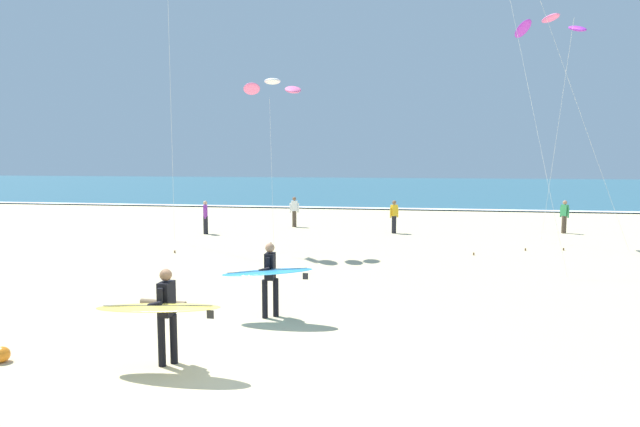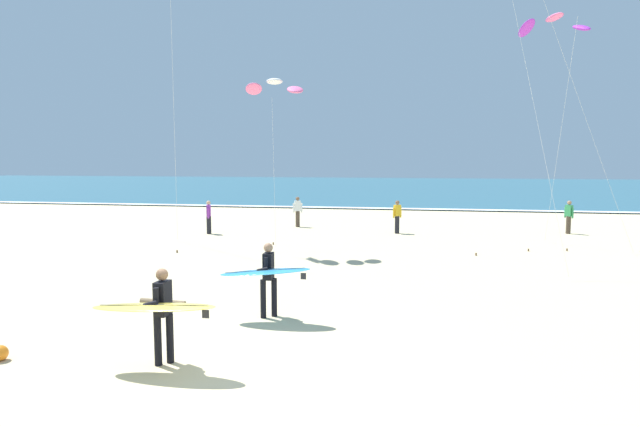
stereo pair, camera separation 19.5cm
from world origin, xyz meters
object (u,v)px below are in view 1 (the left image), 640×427
object	(u,v)px
bystander_green_top	(564,216)
surfer_lead	(162,309)
beach_ball	(2,355)
driftwood_log	(163,303)
kite_arc_rose_distant	(550,26)
bystander_white_top	(294,212)
bystander_purple_top	(206,217)
surfer_trailing	(268,274)
kite_arc_ivory_low	(272,87)
bystander_yellow_top	(394,217)

from	to	relation	value
bystander_green_top	surfer_lead	bearing A→B (deg)	-120.61
beach_ball	driftwood_log	bearing A→B (deg)	73.95
bystander_green_top	kite_arc_rose_distant	bearing A→B (deg)	-119.00
bystander_white_top	bystander_purple_top	world-z (taller)	same
surfer_lead	bystander_green_top	world-z (taller)	surfer_lead
surfer_trailing	beach_ball	size ratio (longest dim) A/B	7.40
beach_ball	kite_arc_ivory_low	bearing A→B (deg)	81.06
driftwood_log	bystander_white_top	bearing A→B (deg)	90.58
surfer_lead	kite_arc_rose_distant	world-z (taller)	kite_arc_rose_distant
bystander_white_top	bystander_purple_top	size ratio (longest dim) A/B	1.00
kite_arc_rose_distant	bystander_purple_top	world-z (taller)	kite_arc_rose_distant
surfer_lead	driftwood_log	world-z (taller)	surfer_lead
surfer_lead	driftwood_log	bearing A→B (deg)	115.89
bystander_white_top	bystander_yellow_top	size ratio (longest dim) A/B	1.00
beach_ball	driftwood_log	world-z (taller)	beach_ball
surfer_trailing	kite_arc_ivory_low	distance (m)	10.27
surfer_lead	kite_arc_ivory_low	bearing A→B (deg)	95.31
kite_arc_rose_distant	bystander_yellow_top	distance (m)	10.59
bystander_green_top	bystander_purple_top	size ratio (longest dim) A/B	1.00
bystander_green_top	bystander_purple_top	bearing A→B (deg)	-169.31
surfer_lead	surfer_trailing	bearing A→B (deg)	71.44
bystander_white_top	kite_arc_ivory_low	bearing A→B (deg)	-83.40
kite_arc_ivory_low	driftwood_log	world-z (taller)	kite_arc_ivory_low
surfer_trailing	bystander_purple_top	world-z (taller)	surfer_trailing
bystander_white_top	bystander_yellow_top	xyz separation A→B (m)	(5.25, -1.57, 0.00)
surfer_trailing	kite_arc_rose_distant	world-z (taller)	kite_arc_rose_distant
bystander_white_top	bystander_purple_top	xyz separation A→B (m)	(-3.58, -3.35, 0.00)
kite_arc_rose_distant	bystander_yellow_top	size ratio (longest dim) A/B	5.97
bystander_yellow_top	bystander_green_top	size ratio (longest dim) A/B	1.00
kite_arc_ivory_low	bystander_white_top	world-z (taller)	kite_arc_ivory_low
surfer_lead	surfer_trailing	xyz separation A→B (m)	(1.03, 3.08, 0.00)
kite_arc_ivory_low	bystander_yellow_top	world-z (taller)	kite_arc_ivory_low
bystander_white_top	driftwood_log	bearing A→B (deg)	-89.42
kite_arc_ivory_low	driftwood_log	size ratio (longest dim) A/B	5.49
bystander_yellow_top	driftwood_log	xyz separation A→B (m)	(-5.10, -14.04, -0.74)
kite_arc_rose_distant	bystander_green_top	distance (m)	8.98
surfer_trailing	beach_ball	xyz separation A→B (m)	(-3.99, -3.30, -0.91)
surfer_lead	driftwood_log	distance (m)	4.27
bystander_yellow_top	bystander_purple_top	size ratio (longest dim) A/B	1.00
surfer_trailing	bystander_white_top	distance (m)	16.54
surfer_lead	surfer_trailing	world-z (taller)	same
bystander_purple_top	bystander_yellow_top	bearing A→B (deg)	11.40
surfer_lead	bystander_white_top	size ratio (longest dim) A/B	1.40
bystander_green_top	beach_ball	world-z (taller)	bystander_green_top
kite_arc_rose_distant	surfer_trailing	bearing A→B (deg)	-123.45
bystander_green_top	driftwood_log	size ratio (longest dim) A/B	1.33
kite_arc_rose_distant	driftwood_log	distance (m)	19.17
surfer_lead	bystander_yellow_top	xyz separation A→B (m)	(3.28, 17.78, -0.23)
kite_arc_rose_distant	kite_arc_ivory_low	bearing A→B (deg)	-157.35
surfer_lead	kite_arc_rose_distant	distance (m)	20.48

